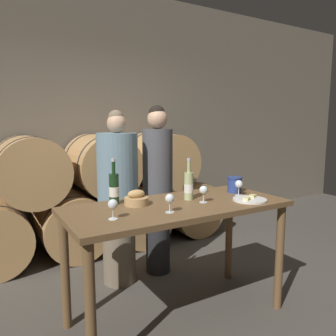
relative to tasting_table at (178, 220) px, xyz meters
The scene contains 15 objects.
ground_plane 0.77m from the tasting_table, ahead, with size 10.00×10.00×0.00m, color #4C473F.
stone_wall_back 2.40m from the tasting_table, 90.00° to the left, with size 10.00×0.12×3.20m.
barrel_stack 1.71m from the tasting_table, 90.00° to the left, with size 3.08×0.86×1.36m.
tasting_table is the anchor object (origin of this frame).
person_left 0.78m from the tasting_table, 102.28° to the left, with size 0.37×0.37×1.60m.
person_right 0.81m from the tasting_table, 72.18° to the left, with size 0.29×0.29×1.65m.
wine_bottle_red 0.53m from the tasting_table, 150.60° to the left, with size 0.07×0.07×0.34m.
wine_bottle_white 0.28m from the tasting_table, 27.72° to the left, with size 0.07×0.07×0.32m.
blue_crock 0.67m from the tasting_table, ahead, with size 0.13×0.13×0.13m.
bread_basket 0.35m from the tasting_table, 155.31° to the left, with size 0.18×0.18×0.11m.
cheese_plate 0.58m from the tasting_table, 19.80° to the right, with size 0.26×0.26×0.04m.
wine_glass_far_left 0.60m from the tasting_table, 167.43° to the right, with size 0.06×0.06×0.13m.
wine_glass_left 0.32m from the tasting_table, 135.31° to the right, with size 0.06×0.06×0.13m.
wine_glass_center 0.29m from the tasting_table, 17.09° to the right, with size 0.06×0.06×0.13m.
wine_glass_right 0.62m from the tasting_table, ahead, with size 0.06×0.06×0.13m.
Camera 1 is at (-1.25, -1.99, 1.49)m, focal length 35.00 mm.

